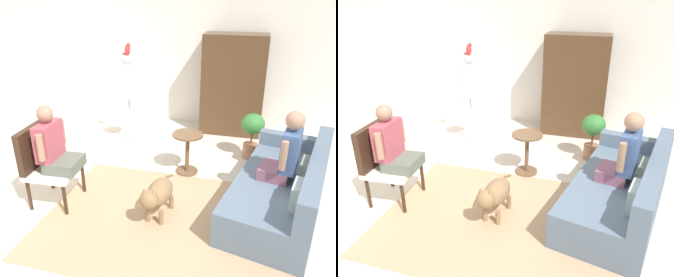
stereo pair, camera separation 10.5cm
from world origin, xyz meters
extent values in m
plane|color=beige|center=(0.00, 0.00, 0.00)|extent=(7.44, 7.44, 0.00)
cube|color=silver|center=(0.00, 3.16, 1.39)|extent=(6.02, 0.12, 2.78)
cube|color=tan|center=(-0.08, -0.25, 0.00)|extent=(2.90, 2.15, 0.01)
cube|color=slate|center=(1.16, 0.34, 0.21)|extent=(1.40, 2.26, 0.43)
cube|color=slate|center=(1.54, 0.25, 0.61)|extent=(0.65, 2.08, 0.37)
cube|color=slate|center=(1.38, 1.27, 0.52)|extent=(0.96, 0.39, 0.20)
cube|color=#9EB2B7|center=(1.29, -0.23, 0.57)|extent=(0.17, 0.33, 0.28)
cube|color=gray|center=(1.42, 0.33, 0.57)|extent=(0.17, 0.33, 0.28)
cylinder|color=#382316|center=(-1.33, 0.07, 0.21)|extent=(0.04, 0.04, 0.42)
cylinder|color=#382316|center=(-1.30, -0.44, 0.21)|extent=(0.04, 0.04, 0.42)
cylinder|color=#382316|center=(-1.80, 0.05, 0.21)|extent=(0.04, 0.04, 0.42)
cylinder|color=#382316|center=(-1.77, -0.47, 0.21)|extent=(0.04, 0.04, 0.42)
cube|color=white|center=(-1.55, -0.20, 0.45)|extent=(0.60, 0.65, 0.06)
cube|color=#382316|center=(-1.79, -0.21, 0.74)|extent=(0.11, 0.62, 0.53)
cube|color=#885267|center=(1.09, 0.36, 0.50)|extent=(0.42, 0.44, 0.14)
cube|color=#3F598C|center=(1.23, 0.33, 0.81)|extent=(0.26, 0.40, 0.49)
sphere|color=#A57A60|center=(1.23, 0.33, 1.18)|extent=(0.22, 0.22, 0.22)
cylinder|color=#A57A60|center=(1.14, 0.12, 0.83)|extent=(0.08, 0.08, 0.34)
cylinder|color=#A57A60|center=(1.24, 0.55, 0.83)|extent=(0.08, 0.08, 0.34)
cube|color=#5F685C|center=(-1.41, -0.19, 0.55)|extent=(0.41, 0.43, 0.14)
cube|color=#B24C59|center=(-1.57, -0.20, 0.84)|extent=(0.20, 0.42, 0.45)
sphere|color=#A57A60|center=(-1.57, -0.20, 1.19)|extent=(0.19, 0.19, 0.19)
cylinder|color=#A57A60|center=(-1.54, 0.05, 0.87)|extent=(0.08, 0.08, 0.32)
cylinder|color=#A57A60|center=(-1.52, -0.44, 0.87)|extent=(0.08, 0.08, 0.32)
cylinder|color=brown|center=(-0.10, 0.96, 0.61)|extent=(0.45, 0.45, 0.02)
cylinder|color=brown|center=(-0.10, 0.96, 0.30)|extent=(0.06, 0.06, 0.59)
cylinder|color=brown|center=(-0.10, 0.96, 0.01)|extent=(0.33, 0.33, 0.03)
ellipsoid|color=olive|center=(-0.20, -0.16, 0.32)|extent=(0.33, 0.51, 0.28)
sphere|color=olive|center=(-0.23, -0.46, 0.40)|extent=(0.21, 0.21, 0.21)
cone|color=olive|center=(-0.18, -0.47, 0.51)|extent=(0.06, 0.06, 0.06)
cone|color=olive|center=(-0.29, -0.46, 0.51)|extent=(0.06, 0.06, 0.06)
cylinder|color=olive|center=(-0.16, 0.16, 0.36)|extent=(0.06, 0.18, 0.10)
cylinder|color=olive|center=(-0.13, -0.34, 0.09)|extent=(0.06, 0.06, 0.18)
cylinder|color=olive|center=(-0.30, -0.32, 0.09)|extent=(0.06, 0.06, 0.18)
cylinder|color=olive|center=(-0.10, 0.00, 0.09)|extent=(0.06, 0.06, 0.18)
cylinder|color=olive|center=(-0.26, 0.02, 0.09)|extent=(0.06, 0.06, 0.18)
cylinder|color=silver|center=(-1.30, 1.77, 0.01)|extent=(0.36, 0.36, 0.03)
cylinder|color=silver|center=(-1.30, 1.77, 0.42)|extent=(0.04, 0.04, 0.85)
cylinder|color=silver|center=(-1.30, 1.77, 0.86)|extent=(0.38, 0.38, 0.02)
cylinder|color=silver|center=(-1.12, 1.77, 1.17)|extent=(0.01, 0.01, 0.59)
cylinder|color=silver|center=(-1.15, 1.87, 1.17)|extent=(0.01, 0.01, 0.59)
cylinder|color=silver|center=(-1.24, 1.94, 1.17)|extent=(0.01, 0.01, 0.59)
cylinder|color=silver|center=(-1.35, 1.94, 1.17)|extent=(0.01, 0.01, 0.59)
cylinder|color=silver|center=(-1.44, 1.87, 1.17)|extent=(0.01, 0.01, 0.59)
cylinder|color=silver|center=(-1.47, 1.77, 1.17)|extent=(0.01, 0.01, 0.59)
cylinder|color=silver|center=(-1.44, 1.66, 1.17)|extent=(0.01, 0.01, 0.59)
cylinder|color=silver|center=(-1.35, 1.60, 1.17)|extent=(0.01, 0.01, 0.59)
cylinder|color=silver|center=(-1.24, 1.60, 1.17)|extent=(0.01, 0.01, 0.59)
cylinder|color=silver|center=(-1.15, 1.66, 1.17)|extent=(0.01, 0.01, 0.59)
sphere|color=silver|center=(-1.30, 1.77, 1.46)|extent=(0.15, 0.15, 0.15)
ellipsoid|color=red|center=(-1.28, 1.77, 1.62)|extent=(0.09, 0.10, 0.17)
sphere|color=red|center=(-1.26, 1.77, 1.70)|extent=(0.07, 0.07, 0.07)
cone|color=#D8BF4C|center=(-1.23, 1.77, 1.70)|extent=(0.03, 0.02, 0.02)
ellipsoid|color=red|center=(-1.32, 1.77, 1.56)|extent=(0.12, 0.03, 0.04)
cylinder|color=#996047|center=(0.80, 1.69, 0.12)|extent=(0.25, 0.25, 0.24)
cylinder|color=brown|center=(0.80, 1.69, 0.34)|extent=(0.03, 0.03, 0.20)
ellipsoid|color=#327432|center=(0.80, 1.69, 0.58)|extent=(0.37, 0.37, 0.33)
cube|color=#4C331E|center=(0.37, 2.75, 0.91)|extent=(1.12, 0.56, 1.82)
camera|label=1|loc=(0.75, -3.39, 2.48)|focal=35.85mm
camera|label=2|loc=(0.85, -3.36, 2.48)|focal=35.85mm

